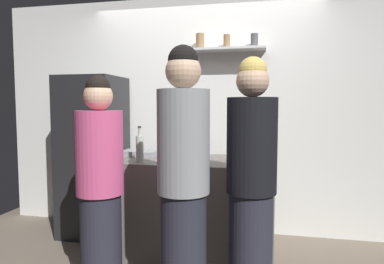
{
  "coord_description": "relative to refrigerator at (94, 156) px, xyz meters",
  "views": [
    {
      "loc": [
        0.65,
        -2.55,
        1.4
      ],
      "look_at": [
        0.02,
        0.48,
        1.17
      ],
      "focal_mm": 31.95,
      "sensor_mm": 36.0,
      "label": 1
    }
  ],
  "objects": [
    {
      "name": "back_wall_assembly",
      "position": [
        1.17,
        0.4,
        0.45
      ],
      "size": [
        4.8,
        0.32,
        2.6
      ],
      "color": "white",
      "rests_on": "ground"
    },
    {
      "name": "refrigerator",
      "position": [
        0.0,
        0.0,
        0.0
      ],
      "size": [
        0.61,
        0.65,
        1.71
      ],
      "color": "black",
      "rests_on": "ground"
    },
    {
      "name": "counter",
      "position": [
        1.18,
        -0.37,
        -0.4
      ],
      "size": [
        1.46,
        0.74,
        0.92
      ],
      "primitive_type": "cube",
      "color": "#66605B",
      "rests_on": "ground"
    },
    {
      "name": "baking_pan",
      "position": [
        0.63,
        -0.25,
        0.08
      ],
      "size": [
        0.34,
        0.24,
        0.05
      ],
      "primitive_type": "cube",
      "color": "gray",
      "rests_on": "counter"
    },
    {
      "name": "utensil_holder",
      "position": [
        1.25,
        -0.09,
        0.12
      ],
      "size": [
        0.11,
        0.11,
        0.22
      ],
      "color": "#B2B2B7",
      "rests_on": "counter"
    },
    {
      "name": "wine_bottle_amber_glass",
      "position": [
        0.53,
        -0.55,
        0.18
      ],
      "size": [
        0.08,
        0.08,
        0.33
      ],
      "color": "#472814",
      "rests_on": "counter"
    },
    {
      "name": "wine_bottle_pale_glass",
      "position": [
        0.76,
        -0.6,
        0.18
      ],
      "size": [
        0.07,
        0.07,
        0.31
      ],
      "color": "#B2BFB2",
      "rests_on": "counter"
    },
    {
      "name": "water_bottle_plastic",
      "position": [
        1.69,
        -0.65,
        0.16
      ],
      "size": [
        0.09,
        0.09,
        0.24
      ],
      "color": "silver",
      "rests_on": "counter"
    },
    {
      "name": "person_pink_top",
      "position": [
        0.66,
        -1.14,
        -0.06
      ],
      "size": [
        0.34,
        0.34,
        1.62
      ],
      "rotation": [
        0.0,
        0.0,
        4.08
      ],
      "color": "#262633",
      "rests_on": "ground"
    },
    {
      "name": "person_grey_hoodie",
      "position": [
        1.31,
        -1.28,
        0.04
      ],
      "size": [
        0.34,
        0.34,
        1.79
      ],
      "rotation": [
        0.0,
        0.0,
        5.53
      ],
      "color": "#262633",
      "rests_on": "ground"
    },
    {
      "name": "person_blonde",
      "position": [
        1.74,
        -1.08,
        0.0
      ],
      "size": [
        0.34,
        0.34,
        1.73
      ],
      "rotation": [
        0.0,
        0.0,
        4.63
      ],
      "color": "#262633",
      "rests_on": "ground"
    }
  ]
}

